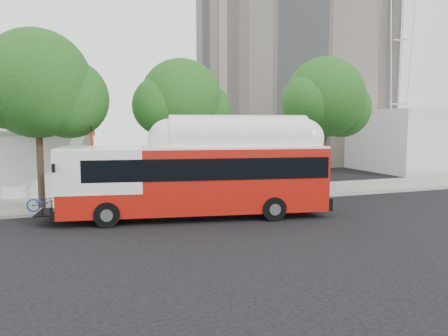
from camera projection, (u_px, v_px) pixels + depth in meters
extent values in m
plane|color=black|center=(231.00, 219.00, 21.79)|extent=(120.00, 120.00, 0.00)
cube|color=gray|center=(195.00, 196.00, 27.86)|extent=(60.00, 5.00, 0.15)
cube|color=gray|center=(208.00, 203.00, 25.43)|extent=(60.00, 0.30, 0.15)
cube|color=maroon|center=(157.00, 207.00, 24.42)|extent=(10.00, 0.32, 0.16)
cylinder|color=#2D2116|center=(40.00, 155.00, 23.58)|extent=(0.36, 0.36, 6.08)
sphere|color=#1E4614|center=(37.00, 84.00, 23.18)|extent=(5.80, 5.80, 5.80)
sphere|color=#1E4614|center=(69.00, 99.00, 23.99)|extent=(4.35, 4.35, 4.35)
cylinder|color=#2D2116|center=(182.00, 156.00, 26.78)|extent=(0.36, 0.36, 5.44)
sphere|color=#1E4614|center=(181.00, 100.00, 26.42)|extent=(5.00, 5.00, 5.00)
sphere|color=#1E4614|center=(202.00, 112.00, 27.14)|extent=(3.75, 3.75, 3.75)
cylinder|color=#2D2116|center=(324.00, 150.00, 29.94)|extent=(0.36, 0.36, 5.76)
sphere|color=#1E4614|center=(325.00, 97.00, 29.56)|extent=(5.40, 5.40, 5.40)
sphere|color=#1E4614|center=(342.00, 108.00, 30.32)|extent=(4.05, 4.05, 4.05)
cube|color=tan|center=(289.00, 15.00, 52.20)|extent=(18.00, 18.00, 35.00)
cube|color=silver|center=(441.00, 139.00, 46.54)|extent=(20.00, 12.00, 6.00)
cube|color=#AB140B|center=(196.00, 180.00, 21.76)|extent=(13.28, 5.03, 3.14)
cube|color=black|center=(206.00, 166.00, 21.78)|extent=(12.01, 4.86, 1.03)
cube|color=white|center=(196.00, 147.00, 21.59)|extent=(13.26, 4.94, 0.11)
cube|color=white|center=(238.00, 141.00, 21.92)|extent=(7.20, 3.33, 0.60)
cube|color=black|center=(47.00, 212.00, 20.71)|extent=(1.19, 2.07, 0.06)
imported|color=navy|center=(47.00, 201.00, 20.65)|extent=(0.96, 1.94, 0.98)
cylinder|color=red|center=(93.00, 172.00, 23.41)|extent=(0.13, 0.13, 4.30)
cube|color=black|center=(91.00, 130.00, 23.17)|extent=(0.05, 0.43, 0.27)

